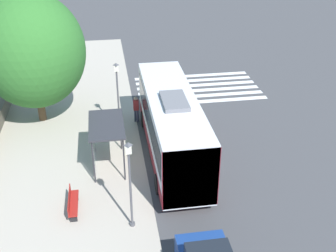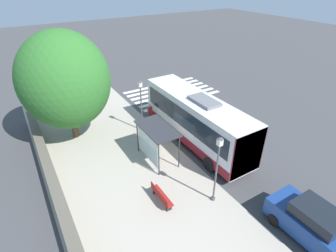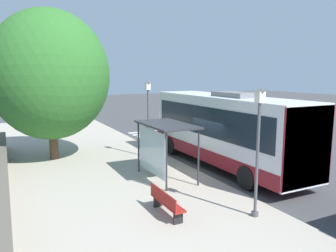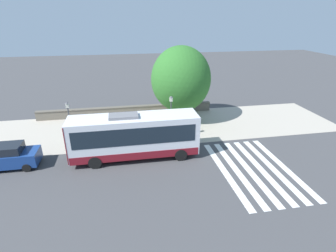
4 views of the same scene
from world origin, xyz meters
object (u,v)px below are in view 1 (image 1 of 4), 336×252
object	(u,v)px
shade_tree	(32,51)
street_lamp_far	(118,91)
bus_shelter	(104,131)
pedestrian	(136,107)
bench	(72,203)
bus	(172,124)
street_lamp_near	(130,178)

from	to	relation	value
shade_tree	street_lamp_far	bearing A→B (deg)	-22.27
bus_shelter	pedestrian	xyz separation A→B (m)	(2.05, 4.62, -1.05)
bench	street_lamp_far	xyz separation A→B (m)	(2.55, 7.39, 2.06)
bus_shelter	pedestrian	distance (m)	5.16
bench	shade_tree	world-z (taller)	shade_tree
pedestrian	bench	bearing A→B (deg)	-114.19
bus	bus_shelter	bearing A→B (deg)	-174.14
pedestrian	street_lamp_far	world-z (taller)	street_lamp_far
bus_shelter	street_lamp_near	size ratio (longest dim) A/B	0.77
bus_shelter	bench	world-z (taller)	bus_shelter
bus	shade_tree	bearing A→B (deg)	143.73
bus	bus_shelter	xyz separation A→B (m)	(-3.60, -0.37, 0.13)
bus	shade_tree	xyz separation A→B (m)	(-7.46, 5.47, 2.63)
bus	street_lamp_near	bearing A→B (deg)	-116.36
pedestrian	street_lamp_far	bearing A→B (deg)	-145.76
street_lamp_near	street_lamp_far	distance (m)	8.77
bus	bench	xyz separation A→B (m)	(-5.20, -3.88, -1.48)
bus	pedestrian	bearing A→B (deg)	110.00
pedestrian	bus	bearing A→B (deg)	-70.00
pedestrian	bench	size ratio (longest dim) A/B	0.94
street_lamp_near	shade_tree	world-z (taller)	shade_tree
pedestrian	street_lamp_far	size ratio (longest dim) A/B	0.41
bus	street_lamp_near	distance (m)	5.90
bench	bus_shelter	bearing A→B (deg)	65.47
bus	bench	bearing A→B (deg)	-143.25
bus_shelter	street_lamp_far	distance (m)	4.01
bus_shelter	bench	xyz separation A→B (m)	(-1.60, -3.51, -1.61)
pedestrian	bench	distance (m)	8.94
bus_shelter	bench	bearing A→B (deg)	-114.53
street_lamp_near	shade_tree	xyz separation A→B (m)	(-4.85, 10.74, 2.07)
street_lamp_far	bus	bearing A→B (deg)	-52.91
shade_tree	bus	bearing A→B (deg)	-36.27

